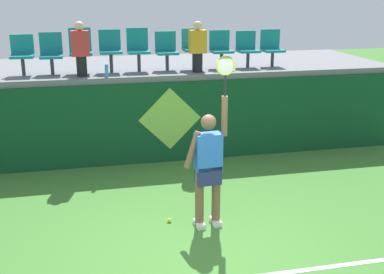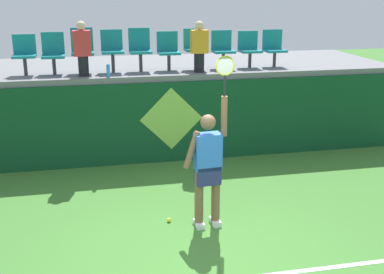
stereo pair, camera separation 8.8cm
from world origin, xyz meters
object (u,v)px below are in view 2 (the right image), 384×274
object	(u,v)px
tennis_player	(208,164)
spectator_1	(199,46)
tennis_ball	(169,220)
stadium_chair_2	(82,48)
water_bottle	(108,71)
stadium_chair_9	(274,47)
stadium_chair_5	(168,49)
stadium_chair_8	(249,48)
spectator_0	(82,48)
stadium_chair_7	(223,48)
stadium_chair_0	(24,53)
stadium_chair_1	(53,52)
stadium_chair_6	(195,46)
stadium_chair_3	(112,48)
stadium_chair_4	(140,47)

from	to	relation	value
tennis_player	spectator_1	size ratio (longest dim) A/B	2.49
tennis_ball	stadium_chair_2	world-z (taller)	stadium_chair_2
water_bottle	stadium_chair_9	world-z (taller)	stadium_chair_9
stadium_chair_5	stadium_chair_8	xyz separation A→B (m)	(1.76, -0.00, -0.01)
tennis_player	spectator_0	distance (m)	3.92
tennis_ball	water_bottle	bearing A→B (deg)	103.65
spectator_1	stadium_chair_7	bearing A→B (deg)	34.85
stadium_chair_0	stadium_chair_1	world-z (taller)	stadium_chair_1
tennis_player	spectator_0	xyz separation A→B (m)	(-1.70, 3.27, 1.33)
tennis_ball	water_bottle	distance (m)	3.47
stadium_chair_6	stadium_chair_7	bearing A→B (deg)	0.16
stadium_chair_3	stadium_chair_5	size ratio (longest dim) A/B	1.07
stadium_chair_4	spectator_0	xyz separation A→B (m)	(-1.15, -0.42, 0.06)
stadium_chair_8	stadium_chair_9	xyz separation A→B (m)	(0.56, 0.00, 0.00)
tennis_ball	stadium_chair_5	size ratio (longest dim) A/B	0.08
stadium_chair_7	spectator_1	world-z (taller)	spectator_1
stadium_chair_4	stadium_chair_8	xyz separation A→B (m)	(2.35, -0.01, -0.06)
stadium_chair_9	spectator_1	distance (m)	1.81
tennis_player	stadium_chair_3	distance (m)	4.06
stadium_chair_1	stadium_chair_4	world-z (taller)	stadium_chair_4
stadium_chair_5	stadium_chair_6	xyz separation A→B (m)	(0.57, -0.00, 0.04)
stadium_chair_2	stadium_chair_3	bearing A→B (deg)	-0.65
stadium_chair_5	spectator_0	xyz separation A→B (m)	(-1.74, -0.41, 0.11)
stadium_chair_2	stadium_chair_9	world-z (taller)	stadium_chair_2
tennis_ball	stadium_chair_4	distance (m)	4.12
stadium_chair_0	stadium_chair_3	xyz separation A→B (m)	(1.71, 0.00, 0.04)
stadium_chair_0	spectator_0	xyz separation A→B (m)	(1.12, -0.41, 0.10)
stadium_chair_0	stadium_chair_3	bearing A→B (deg)	0.07
tennis_player	stadium_chair_9	world-z (taller)	stadium_chair_9
stadium_chair_4	stadium_chair_5	xyz separation A→B (m)	(0.59, -0.00, -0.05)
stadium_chair_1	stadium_chair_6	distance (m)	2.88
tennis_ball	stadium_chair_4	bearing A→B (deg)	89.98
tennis_player	stadium_chair_1	world-z (taller)	stadium_chair_1
water_bottle	stadium_chair_6	distance (m)	1.98
tennis_player	stadium_chair_8	bearing A→B (deg)	63.97
tennis_ball	stadium_chair_7	bearing A→B (deg)	63.08
stadium_chair_3	stadium_chair_7	distance (m)	2.32
stadium_chair_0	stadium_chair_2	distance (m)	1.12
tennis_player	stadium_chair_3	size ratio (longest dim) A/B	3.01
stadium_chair_5	stadium_chair_9	xyz separation A→B (m)	(2.32, 0.00, -0.01)
water_bottle	stadium_chair_1	size ratio (longest dim) A/B	0.31
stadium_chair_2	spectator_1	world-z (taller)	spectator_1
spectator_0	spectator_1	world-z (taller)	spectator_0
spectator_0	water_bottle	bearing A→B (deg)	-24.28
stadium_chair_4	stadium_chair_8	distance (m)	2.35
stadium_chair_9	stadium_chair_3	bearing A→B (deg)	-179.97
stadium_chair_7	tennis_player	bearing A→B (deg)	-108.15
stadium_chair_8	stadium_chair_0	bearing A→B (deg)	-179.99
stadium_chair_6	stadium_chair_8	world-z (taller)	stadium_chair_6
tennis_player	water_bottle	world-z (taller)	tennis_player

